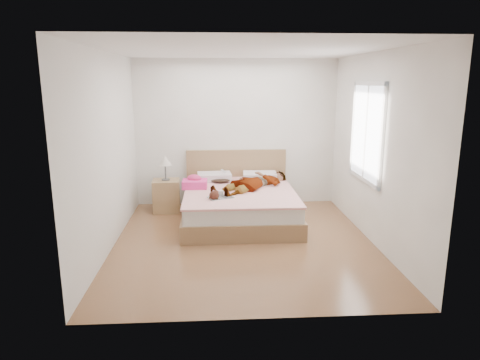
{
  "coord_description": "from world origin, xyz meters",
  "views": [
    {
      "loc": [
        -0.4,
        -5.66,
        2.22
      ],
      "look_at": [
        0.0,
        0.85,
        0.7
      ],
      "focal_mm": 32.0,
      "sensor_mm": 36.0,
      "label": 1
    }
  ],
  "objects": [
    {
      "name": "magazine",
      "position": [
        -0.3,
        0.51,
        0.52
      ],
      "size": [
        0.45,
        0.38,
        0.02
      ],
      "color": "white",
      "rests_on": "bed"
    },
    {
      "name": "hair",
      "position": [
        -0.32,
        1.63,
        0.55
      ],
      "size": [
        0.52,
        0.59,
        0.08
      ],
      "primitive_type": "ellipsoid",
      "rotation": [
        0.0,
        0.0,
        0.24
      ],
      "color": "black",
      "rests_on": "bed"
    },
    {
      "name": "nightstand",
      "position": [
        -1.23,
        1.54,
        0.32
      ],
      "size": [
        0.48,
        0.43,
        0.98
      ],
      "color": "olive",
      "rests_on": "ground"
    },
    {
      "name": "phone",
      "position": [
        -0.25,
        1.58,
        0.7
      ],
      "size": [
        0.1,
        0.1,
        0.05
      ],
      "primitive_type": "cube",
      "rotation": [
        0.44,
        0.0,
        0.76
      ],
      "color": "silver",
      "rests_on": "bed"
    },
    {
      "name": "plush_toy",
      "position": [
        -0.4,
        0.44,
        0.58
      ],
      "size": [
        0.18,
        0.24,
        0.13
      ],
      "color": "black",
      "rests_on": "bed"
    },
    {
      "name": "coffee_mug",
      "position": [
        -0.3,
        0.61,
        0.55
      ],
      "size": [
        0.12,
        0.1,
        0.09
      ],
      "color": "white",
      "rests_on": "bed"
    },
    {
      "name": "ground",
      "position": [
        0.0,
        0.0,
        0.0
      ],
      "size": [
        4.0,
        4.0,
        0.0
      ],
      "primitive_type": "plane",
      "color": "#4F2B18",
      "rests_on": "ground"
    },
    {
      "name": "room_shell",
      "position": [
        1.77,
        0.3,
        1.5
      ],
      "size": [
        4.0,
        4.0,
        4.0
      ],
      "color": "white",
      "rests_on": "ground"
    },
    {
      "name": "towel",
      "position": [
        -0.72,
        1.16,
        0.59
      ],
      "size": [
        0.41,
        0.35,
        0.21
      ],
      "color": "#FF459A",
      "rests_on": "bed"
    },
    {
      "name": "bed",
      "position": [
        0.0,
        1.04,
        0.28
      ],
      "size": [
        1.8,
        2.08,
        1.0
      ],
      "color": "brown",
      "rests_on": "ground"
    },
    {
      "name": "woman",
      "position": [
        0.25,
        1.18,
        0.62
      ],
      "size": [
        1.6,
        1.56,
        0.22
      ],
      "primitive_type": "imported",
      "rotation": [
        0.0,
        0.0,
        -0.81
      ],
      "color": "white",
      "rests_on": "bed"
    }
  ]
}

